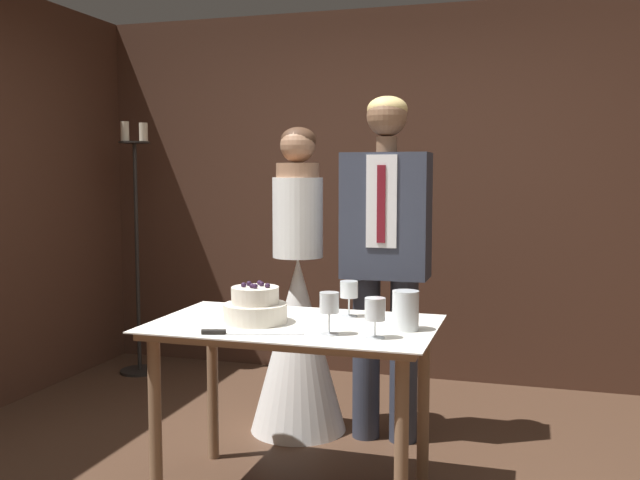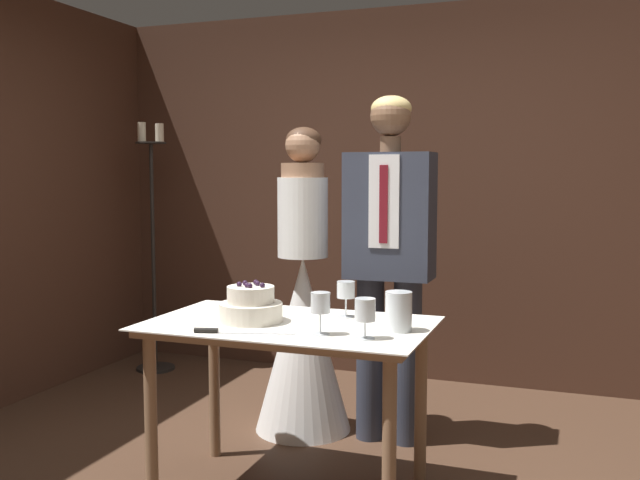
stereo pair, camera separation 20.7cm
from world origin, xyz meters
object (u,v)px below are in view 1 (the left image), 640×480
object	(u,v)px
tiered_cake	(255,307)
bride	(298,322)
wine_glass_near	(349,291)
groom	(386,247)
candle_stand	(137,256)
wine_glass_far	(329,305)
cake_knife	(233,333)
wine_glass_middle	(375,311)
hurricane_candle	(406,311)
cake_table	(294,346)

from	to	relation	value
tiered_cake	bride	size ratio (longest dim) A/B	0.17
wine_glass_near	groom	world-z (taller)	groom
tiered_cake	candle_stand	bearing A→B (deg)	134.13
wine_glass_far	cake_knife	bearing A→B (deg)	-163.64
cake_knife	wine_glass_near	xyz separation A→B (m)	(0.37, 0.49, 0.11)
tiered_cake	wine_glass_far	xyz separation A→B (m)	(0.38, -0.14, 0.05)
bride	groom	size ratio (longest dim) A/B	0.92
groom	wine_glass_near	bearing A→B (deg)	-94.93
bride	wine_glass_near	bearing A→B (deg)	-53.08
cake_knife	bride	distance (m)	1.10
wine_glass_near	wine_glass_middle	bearing A→B (deg)	-61.96
hurricane_candle	groom	world-z (taller)	groom
bride	candle_stand	bearing A→B (deg)	152.42
wine_glass_near	wine_glass_middle	world-z (taller)	wine_glass_near
hurricane_candle	candle_stand	size ratio (longest dim) A/B	0.09
candle_stand	hurricane_candle	bearing A→B (deg)	-35.18
wine_glass_middle	candle_stand	world-z (taller)	candle_stand
wine_glass_middle	tiered_cake	bearing A→B (deg)	165.81
wine_glass_near	wine_glass_far	world-z (taller)	wine_glass_far
wine_glass_middle	wine_glass_far	world-z (taller)	wine_glass_far
wine_glass_far	candle_stand	world-z (taller)	candle_stand
cake_knife	groom	size ratio (longest dim) A/B	0.22
groom	bride	bearing A→B (deg)	179.95
wine_glass_near	groom	distance (m)	0.61
bride	wine_glass_middle	bearing A→B (deg)	-56.39
cake_table	hurricane_candle	bearing A→B (deg)	0.54
wine_glass_far	cake_table	bearing A→B (deg)	140.81
wine_glass_near	cake_knife	bearing A→B (deg)	-126.77
wine_glass_far	groom	bearing A→B (deg)	87.82
tiered_cake	hurricane_candle	bearing A→B (deg)	3.56
cake_knife	hurricane_candle	bearing A→B (deg)	7.35
wine_glass_near	wine_glass_far	bearing A→B (deg)	-87.86
wine_glass_middle	bride	bearing A→B (deg)	123.61
tiered_cake	wine_glass_far	bearing A→B (deg)	-19.64
tiered_cake	cake_knife	distance (m)	0.26
cake_table	cake_knife	world-z (taller)	cake_knife
cake_knife	wine_glass_far	size ratio (longest dim) A/B	2.34
wine_glass_far	candle_stand	bearing A→B (deg)	138.04
tiered_cake	bride	bearing A→B (deg)	95.42
wine_glass_far	hurricane_candle	world-z (taller)	wine_glass_far
candle_stand	cake_knife	bearing A→B (deg)	-49.96
wine_glass_middle	hurricane_candle	size ratio (longest dim) A/B	0.98
cake_table	bride	size ratio (longest dim) A/B	0.73
wine_glass_middle	hurricane_candle	world-z (taller)	hurricane_candle
cake_knife	wine_glass_far	bearing A→B (deg)	0.23
cake_table	tiered_cake	size ratio (longest dim) A/B	4.42
tiered_cake	bride	world-z (taller)	bride
bride	groom	distance (m)	0.66
wine_glass_far	hurricane_candle	size ratio (longest dim) A/B	1.05
tiered_cake	hurricane_candle	size ratio (longest dim) A/B	1.69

